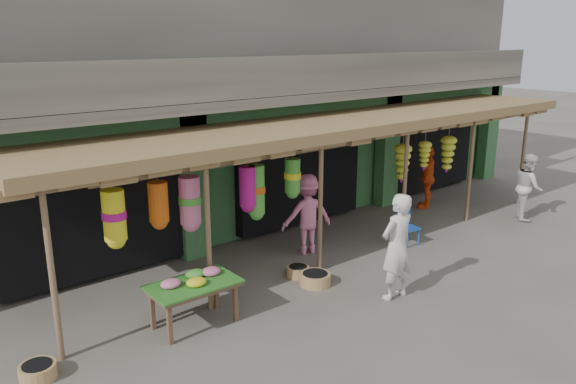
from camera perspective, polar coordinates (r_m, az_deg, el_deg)
ground at (r=12.35m, az=7.75°, el=-5.88°), size 80.00×80.00×0.00m
building at (r=15.27m, az=-5.45°, el=11.28°), size 16.40×6.80×7.00m
awning at (r=12.09m, az=4.87°, el=6.37°), size 14.00×2.70×2.79m
flower_table at (r=9.11m, az=-9.57°, el=-9.29°), size 1.42×0.85×0.85m
blue_chair at (r=12.74m, az=11.91°, el=-3.21°), size 0.45×0.46×0.82m
basket_left at (r=8.65m, az=-24.08°, el=-16.32°), size 0.51×0.51×0.21m
basket_mid at (r=10.59m, az=2.77°, el=-8.83°), size 0.62×0.62×0.22m
basket_right at (r=10.94m, az=1.02°, el=-8.07°), size 0.50×0.50×0.20m
person_front at (r=9.96m, az=10.99°, el=-5.48°), size 0.70×0.47×1.91m
person_right at (r=15.34m, az=23.25°, el=0.51°), size 1.03×1.01×1.68m
person_vendor at (r=15.47m, az=13.98°, el=1.47°), size 1.06×0.86×1.69m
person_shopper at (r=11.83m, az=1.93°, el=-2.27°), size 1.26×0.94×1.73m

